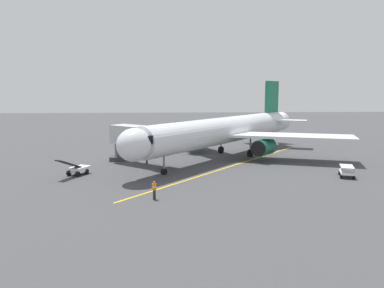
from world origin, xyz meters
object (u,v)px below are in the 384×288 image
(baggage_cart_portside, at_px, (347,171))
(tug_rear_apron, at_px, (135,142))
(belt_loader_near_nose, at_px, (78,169))
(box_truck_starboard_side, at_px, (198,136))
(airplane, at_px, (226,131))
(jet_bridge, at_px, (146,137))
(ground_crew_marshaller, at_px, (154,190))
(ground_crew_wing_walker, at_px, (147,157))

(baggage_cart_portside, xyz_separation_m, tug_rear_apron, (26.48, -25.38, 0.05))
(belt_loader_near_nose, xyz_separation_m, box_truck_starboard_side, (-16.09, -24.71, 0.67))
(airplane, relative_size, jet_bridge, 3.38)
(airplane, bearing_deg, box_truck_starboard_side, -78.56)
(baggage_cart_portside, distance_m, box_truck_starboard_side, 31.40)
(airplane, bearing_deg, tug_rear_apron, -40.62)
(airplane, distance_m, box_truck_starboard_side, 15.13)
(airplane, bearing_deg, jet_bridge, 24.02)
(jet_bridge, height_order, box_truck_starboard_side, jet_bridge)
(ground_crew_marshaller, relative_size, baggage_cart_portside, 0.59)
(ground_crew_marshaller, height_order, ground_crew_wing_walker, same)
(ground_crew_wing_walker, distance_m, box_truck_starboard_side, 20.35)
(jet_bridge, bearing_deg, baggage_cart_portside, 161.38)
(baggage_cart_portside, bearing_deg, jet_bridge, -18.62)
(ground_crew_marshaller, distance_m, baggage_cart_portside, 22.94)
(belt_loader_near_nose, bearing_deg, baggage_cart_portside, 174.70)
(airplane, relative_size, ground_crew_wing_walker, 19.68)
(jet_bridge, relative_size, ground_crew_wing_walker, 5.82)
(ground_crew_wing_walker, distance_m, tug_rear_apron, 16.60)
(belt_loader_near_nose, distance_m, baggage_cart_portside, 31.20)
(airplane, xyz_separation_m, baggage_cart_portside, (-12.02, 12.98, -3.35))
(box_truck_starboard_side, relative_size, tug_rear_apron, 1.83)
(ground_crew_wing_walker, bearing_deg, box_truck_starboard_side, -114.51)
(baggage_cart_portside, bearing_deg, airplane, -47.20)
(baggage_cart_portside, distance_m, tug_rear_apron, 36.68)
(airplane, xyz_separation_m, ground_crew_marshaller, (9.66, 20.47, -3.12))
(ground_crew_marshaller, xyz_separation_m, baggage_cart_portside, (-21.68, -7.49, -0.23))
(baggage_cart_portside, bearing_deg, box_truck_starboard_side, -61.50)
(box_truck_starboard_side, height_order, tug_rear_apron, box_truck_starboard_side)
(ground_crew_marshaller, distance_m, tug_rear_apron, 33.22)
(jet_bridge, bearing_deg, tug_rear_apron, -80.12)
(ground_crew_marshaller, distance_m, box_truck_starboard_side, 35.71)
(airplane, distance_m, belt_loader_near_nose, 21.80)
(airplane, height_order, box_truck_starboard_side, airplane)
(baggage_cart_portside, bearing_deg, tug_rear_apron, -43.79)
(ground_crew_marshaller, bearing_deg, airplane, -115.25)
(jet_bridge, xyz_separation_m, ground_crew_marshaller, (-1.76, 15.39, -2.88))
(baggage_cart_portside, relative_size, tug_rear_apron, 1.08)
(jet_bridge, bearing_deg, ground_crew_marshaller, 96.51)
(ground_crew_wing_walker, bearing_deg, belt_loader_near_nose, 39.01)
(jet_bridge, relative_size, box_truck_starboard_side, 2.01)
(ground_crew_marshaller, bearing_deg, tug_rear_apron, -81.69)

